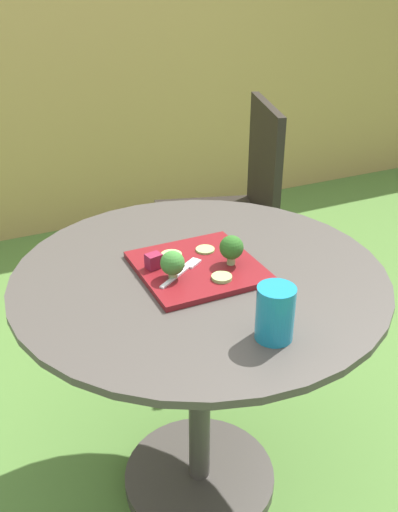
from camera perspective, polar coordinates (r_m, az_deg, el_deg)
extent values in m
plane|color=#4C7533|center=(1.82, 0.04, -21.64)|extent=(12.00, 12.00, 0.00)
cube|color=#A8894C|center=(3.11, -16.09, 16.24)|extent=(8.00, 0.08, 1.61)
cylinder|color=#423D38|center=(1.36, 0.05, -1.92)|extent=(0.89, 0.89, 0.02)
cylinder|color=#423D38|center=(1.56, 0.05, -12.80)|extent=(0.06, 0.06, 0.66)
cylinder|color=#423D38|center=(1.81, 0.04, -21.23)|extent=(0.44, 0.44, 0.04)
cube|color=black|center=(2.30, 1.38, 3.50)|extent=(0.55, 0.55, 0.03)
cube|color=black|center=(2.25, 6.56, 9.34)|extent=(0.15, 0.41, 0.45)
cylinder|color=black|center=(2.54, -3.34, 0.48)|extent=(0.02, 0.02, 0.43)
cylinder|color=black|center=(2.22, -2.54, -3.79)|extent=(0.02, 0.02, 0.43)
cylinder|color=black|center=(2.58, 4.64, 0.99)|extent=(0.02, 0.02, 0.43)
cylinder|color=black|center=(2.28, 6.52, -3.12)|extent=(0.02, 0.02, 0.43)
cube|color=maroon|center=(1.36, -0.05, -1.13)|extent=(0.28, 0.28, 0.01)
cylinder|color=teal|center=(1.11, 7.64, -5.69)|extent=(0.08, 0.08, 0.11)
cylinder|color=#156886|center=(1.12, 7.58, -6.41)|extent=(0.07, 0.07, 0.08)
cube|color=silver|center=(1.30, -2.42, -2.12)|extent=(0.10, 0.07, 0.00)
cube|color=silver|center=(1.36, -0.66, -0.72)|extent=(0.05, 0.04, 0.00)
cylinder|color=#99B770|center=(1.30, -2.64, -1.92)|extent=(0.02, 0.02, 0.01)
sphere|color=#38752D|center=(1.29, -2.67, -0.71)|extent=(0.06, 0.06, 0.06)
cylinder|color=#99B770|center=(1.36, 3.23, -0.42)|extent=(0.02, 0.02, 0.02)
sphere|color=#285B1E|center=(1.34, 3.27, 0.87)|extent=(0.06, 0.06, 0.06)
cylinder|color=#8EB766|center=(1.42, 0.62, 0.65)|extent=(0.05, 0.05, 0.01)
cylinder|color=#8EB766|center=(1.40, -2.79, 0.09)|extent=(0.05, 0.05, 0.01)
cylinder|color=#8EB766|center=(1.30, 2.29, -2.15)|extent=(0.05, 0.05, 0.01)
cube|color=maroon|center=(1.34, -4.55, -0.50)|extent=(0.04, 0.03, 0.04)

